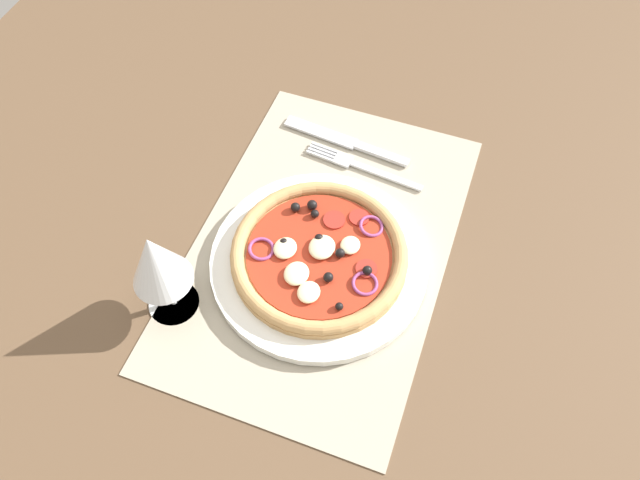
{
  "coord_description": "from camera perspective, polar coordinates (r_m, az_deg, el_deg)",
  "views": [
    {
      "loc": [
        -41.64,
        -14.85,
        69.59
      ],
      "look_at": [
        -0.91,
        0.0,
        2.8
      ],
      "focal_mm": 34.33,
      "sensor_mm": 36.0,
      "label": 1
    }
  ],
  "objects": [
    {
      "name": "knife",
      "position": [
        0.93,
        2.31,
        9.21
      ],
      "size": [
        3.66,
        20.06,
        0.62
      ],
      "rotation": [
        0.0,
        0.0,
        1.47
      ],
      "color": "silver",
      "rests_on": "placemat"
    },
    {
      "name": "pizza",
      "position": [
        0.78,
        -0.08,
        -1.33
      ],
      "size": [
        22.87,
        22.87,
        2.69
      ],
      "color": "tan",
      "rests_on": "plate"
    },
    {
      "name": "fork",
      "position": [
        0.9,
        3.54,
        6.97
      ],
      "size": [
        3.35,
        18.06,
        0.44
      ],
      "rotation": [
        0.0,
        0.0,
        1.47
      ],
      "color": "silver",
      "rests_on": "placemat"
    },
    {
      "name": "placemat",
      "position": [
        0.82,
        0.22,
        -0.49
      ],
      "size": [
        50.76,
        32.93,
        0.4
      ],
      "primitive_type": "cube",
      "color": "#A39984",
      "rests_on": "ground_plane"
    },
    {
      "name": "wine_glass",
      "position": [
        0.72,
        -15.0,
        -2.02
      ],
      "size": [
        7.2,
        7.2,
        14.9
      ],
      "color": "silver",
      "rests_on": "ground_plane"
    },
    {
      "name": "plate",
      "position": [
        0.8,
        -0.08,
        -2.0
      ],
      "size": [
        28.44,
        28.44,
        1.4
      ],
      "primitive_type": "cylinder",
      "color": "silver",
      "rests_on": "placemat"
    },
    {
      "name": "ground_plane",
      "position": [
        0.83,
        0.21,
        -1.0
      ],
      "size": [
        190.0,
        140.0,
        2.4
      ],
      "primitive_type": "cube",
      "color": "brown"
    }
  ]
}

